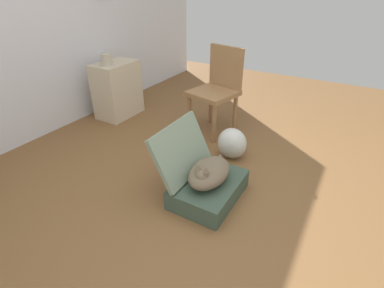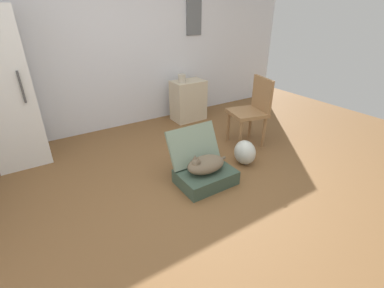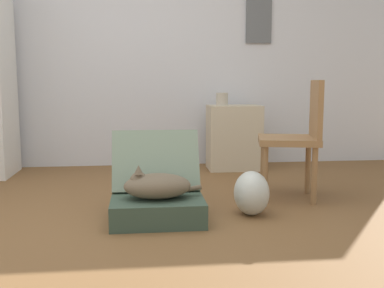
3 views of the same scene
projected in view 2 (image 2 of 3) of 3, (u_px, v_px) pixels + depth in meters
The scene contains 10 objects.
ground_plane at pixel (203, 190), 2.91m from camera, with size 7.68×7.68×0.00m, color brown.
wall_back at pixel (118, 42), 4.02m from camera, with size 6.40×0.15×2.60m.
suitcase_base at pixel (206, 177), 2.99m from camera, with size 0.61×0.45×0.16m, color #384C3D.
suitcase_lid at pixel (194, 145), 3.05m from camera, with size 0.61×0.45×0.04m, color gray.
cat at pixel (205, 164), 2.91m from camera, with size 0.52×0.28×0.22m.
plastic_bag_white at pixel (245, 152), 3.34m from camera, with size 0.24×0.29×0.31m, color silver.
refrigerator at pixel (5, 91), 3.11m from camera, with size 0.57×0.63×1.80m.
side_table at pixel (188, 101), 4.62m from camera, with size 0.55×0.36×0.67m, color beige.
vase_tall at pixel (182, 78), 4.35m from camera, with size 0.12×0.12×0.13m, color #B7AD99.
chair at pixel (252, 109), 3.71m from camera, with size 0.55×0.54×0.93m.
Camera 2 is at (-1.39, -1.93, 1.75)m, focal length 25.30 mm.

